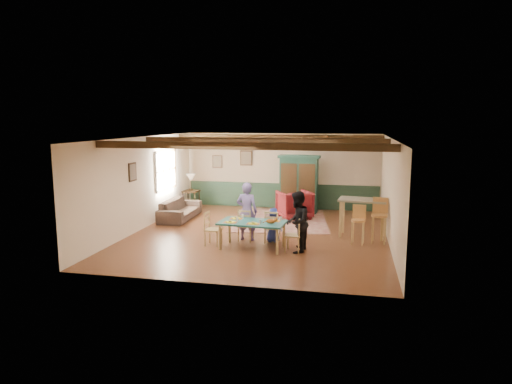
% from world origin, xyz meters
% --- Properties ---
extents(floor, '(8.00, 8.00, 0.00)m').
position_xyz_m(floor, '(0.00, 0.00, 0.00)').
color(floor, '#512816').
rests_on(floor, ground).
extents(wall_back, '(7.00, 0.02, 2.70)m').
position_xyz_m(wall_back, '(0.00, 4.00, 1.35)').
color(wall_back, beige).
rests_on(wall_back, floor).
extents(wall_left, '(0.02, 8.00, 2.70)m').
position_xyz_m(wall_left, '(-3.50, 0.00, 1.35)').
color(wall_left, beige).
rests_on(wall_left, floor).
extents(wall_right, '(0.02, 8.00, 2.70)m').
position_xyz_m(wall_right, '(3.50, 0.00, 1.35)').
color(wall_right, beige).
rests_on(wall_right, floor).
extents(ceiling, '(7.00, 8.00, 0.02)m').
position_xyz_m(ceiling, '(0.00, 0.00, 2.70)').
color(ceiling, silver).
rests_on(ceiling, wall_back).
extents(wainscot_back, '(6.95, 0.03, 0.90)m').
position_xyz_m(wainscot_back, '(0.00, 3.98, 0.45)').
color(wainscot_back, '#203B2A').
rests_on(wainscot_back, floor).
extents(ceiling_beam_front, '(6.95, 0.16, 0.16)m').
position_xyz_m(ceiling_beam_front, '(0.00, -2.30, 2.61)').
color(ceiling_beam_front, black).
rests_on(ceiling_beam_front, ceiling).
extents(ceiling_beam_mid, '(6.95, 0.16, 0.16)m').
position_xyz_m(ceiling_beam_mid, '(0.00, 0.40, 2.61)').
color(ceiling_beam_mid, black).
rests_on(ceiling_beam_mid, ceiling).
extents(ceiling_beam_back, '(6.95, 0.16, 0.16)m').
position_xyz_m(ceiling_beam_back, '(0.00, 3.00, 2.61)').
color(ceiling_beam_back, black).
rests_on(ceiling_beam_back, ceiling).
extents(window_left, '(0.06, 1.60, 1.30)m').
position_xyz_m(window_left, '(-3.47, 1.70, 1.55)').
color(window_left, white).
rests_on(window_left, wall_left).
extents(picture_left_wall, '(0.04, 0.42, 0.52)m').
position_xyz_m(picture_left_wall, '(-3.47, -0.60, 1.75)').
color(picture_left_wall, gray).
rests_on(picture_left_wall, wall_left).
extents(picture_back_a, '(0.45, 0.04, 0.55)m').
position_xyz_m(picture_back_a, '(-1.30, 3.97, 1.80)').
color(picture_back_a, gray).
rests_on(picture_back_a, wall_back).
extents(picture_back_b, '(0.38, 0.04, 0.48)m').
position_xyz_m(picture_back_b, '(-2.40, 3.97, 1.65)').
color(picture_back_b, gray).
rests_on(picture_back_b, wall_back).
extents(dining_table, '(1.69, 1.02, 0.68)m').
position_xyz_m(dining_table, '(0.11, -1.40, 0.34)').
color(dining_table, '#1D5C5B').
rests_on(dining_table, floor).
extents(dining_chair_far_left, '(0.41, 0.42, 0.86)m').
position_xyz_m(dining_chair_far_left, '(-0.20, -0.72, 0.43)').
color(dining_chair_far_left, tan).
rests_on(dining_chair_far_left, floor).
extents(dining_chair_far_right, '(0.41, 0.42, 0.86)m').
position_xyz_m(dining_chair_far_right, '(0.52, -0.77, 0.43)').
color(dining_chair_far_right, tan).
rests_on(dining_chair_far_right, floor).
extents(dining_chair_end_left, '(0.42, 0.41, 0.86)m').
position_xyz_m(dining_chair_end_left, '(-0.92, -1.33, 0.43)').
color(dining_chair_end_left, tan).
rests_on(dining_chair_end_left, floor).
extents(dining_chair_end_right, '(0.42, 0.41, 0.86)m').
position_xyz_m(dining_chair_end_right, '(1.15, -1.47, 0.43)').
color(dining_chair_end_right, tan).
rests_on(dining_chair_end_right, floor).
extents(person_man, '(0.59, 0.41, 1.56)m').
position_xyz_m(person_man, '(-0.20, -0.65, 0.78)').
color(person_man, '#7461A7').
rests_on(person_man, floor).
extents(person_woman, '(0.61, 0.76, 1.49)m').
position_xyz_m(person_woman, '(1.24, -1.47, 0.75)').
color(person_woman, black).
rests_on(person_woman, floor).
extents(person_child, '(0.46, 0.32, 0.91)m').
position_xyz_m(person_child, '(0.53, -0.70, 0.45)').
color(person_child, '#27389D').
rests_on(person_child, floor).
extents(cat, '(0.33, 0.15, 0.16)m').
position_xyz_m(cat, '(0.61, -1.52, 0.76)').
color(cat, '#BC5B21').
rests_on(cat, dining_table).
extents(place_setting_near_left, '(0.38, 0.30, 0.11)m').
position_xyz_m(place_setting_near_left, '(-0.40, -1.59, 0.73)').
color(place_setting_near_left, yellow).
rests_on(place_setting_near_left, dining_table).
extents(place_setting_near_center, '(0.38, 0.30, 0.11)m').
position_xyz_m(place_setting_near_center, '(0.19, -1.63, 0.73)').
color(place_setting_near_center, yellow).
rests_on(place_setting_near_center, dining_table).
extents(place_setting_far_left, '(0.38, 0.30, 0.11)m').
position_xyz_m(place_setting_far_left, '(-0.37, -1.14, 0.73)').
color(place_setting_far_left, yellow).
rests_on(place_setting_far_left, dining_table).
extents(place_setting_far_right, '(0.38, 0.30, 0.11)m').
position_xyz_m(place_setting_far_right, '(0.63, -1.21, 0.73)').
color(place_setting_far_right, yellow).
rests_on(place_setting_far_right, dining_table).
extents(area_rug, '(3.35, 3.82, 0.01)m').
position_xyz_m(area_rug, '(0.28, 1.92, 0.01)').
color(area_rug, tan).
rests_on(area_rug, floor).
extents(armoire, '(1.43, 0.62, 1.99)m').
position_xyz_m(armoire, '(0.73, 3.27, 0.99)').
color(armoire, '#16372B').
rests_on(armoire, floor).
extents(armchair, '(1.34, 1.35, 0.91)m').
position_xyz_m(armchair, '(0.70, 2.30, 0.46)').
color(armchair, '#480E14').
rests_on(armchair, floor).
extents(sofa, '(0.90, 2.16, 0.62)m').
position_xyz_m(sofa, '(-2.94, 1.51, 0.31)').
color(sofa, '#3C2D25').
rests_on(sofa, floor).
extents(end_table, '(0.56, 0.56, 0.65)m').
position_xyz_m(end_table, '(-3.17, 3.20, 0.33)').
color(end_table, black).
rests_on(end_table, floor).
extents(table_lamp, '(0.36, 0.36, 0.60)m').
position_xyz_m(table_lamp, '(-3.17, 3.20, 0.95)').
color(table_lamp, tan).
rests_on(table_lamp, end_table).
extents(counter_table, '(1.34, 0.87, 1.06)m').
position_xyz_m(counter_table, '(2.81, 0.34, 0.53)').
color(counter_table, '#9E977B').
rests_on(counter_table, floor).
extents(bar_stool_left, '(0.41, 0.44, 1.01)m').
position_xyz_m(bar_stool_left, '(2.70, -0.45, 0.50)').
color(bar_stool_left, '#BF874A').
rests_on(bar_stool_left, floor).
extents(bar_stool_right, '(0.47, 0.51, 1.18)m').
position_xyz_m(bar_stool_right, '(3.24, -0.21, 0.59)').
color(bar_stool_right, '#BF874A').
rests_on(bar_stool_right, floor).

